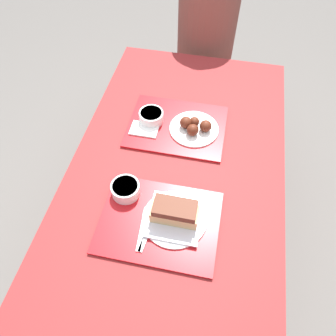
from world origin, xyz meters
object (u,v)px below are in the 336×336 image
(tray_far, at_px, (177,126))
(tray_near, at_px, (159,222))
(bowl_coleslaw_near, at_px, (125,189))
(brisket_sandwich_plate, at_px, (175,215))
(wings_plate_far, at_px, (194,127))
(person_seated_across, at_px, (207,25))
(bowl_coleslaw_far, at_px, (151,116))

(tray_far, bearing_deg, tray_near, -86.78)
(bowl_coleslaw_near, distance_m, brisket_sandwich_plate, 0.21)
(tray_near, xyz_separation_m, wings_plate_far, (0.05, 0.46, 0.03))
(bowl_coleslaw_near, xyz_separation_m, brisket_sandwich_plate, (0.20, -0.07, 0.01))
(tray_near, bearing_deg, wings_plate_far, 83.62)
(tray_far, distance_m, wings_plate_far, 0.08)
(tray_near, bearing_deg, person_seated_across, 89.95)
(tray_far, height_order, wings_plate_far, wings_plate_far)
(brisket_sandwich_plate, distance_m, bowl_coleslaw_far, 0.50)
(person_seated_across, bearing_deg, bowl_coleslaw_near, -97.36)
(tray_near, relative_size, brisket_sandwich_plate, 1.83)
(brisket_sandwich_plate, xyz_separation_m, bowl_coleslaw_far, (-0.19, 0.46, -0.01))
(bowl_coleslaw_far, relative_size, wings_plate_far, 0.50)
(tray_near, bearing_deg, brisket_sandwich_plate, 20.90)
(tray_far, height_order, brisket_sandwich_plate, brisket_sandwich_plate)
(bowl_coleslaw_near, relative_size, person_seated_across, 0.15)
(person_seated_across, bearing_deg, tray_far, -92.07)
(tray_near, xyz_separation_m, bowl_coleslaw_far, (-0.14, 0.48, 0.03))
(tray_near, relative_size, bowl_coleslaw_far, 3.96)
(tray_near, distance_m, brisket_sandwich_plate, 0.07)
(tray_near, distance_m, bowl_coleslaw_far, 0.50)
(tray_near, relative_size, bowl_coleslaw_near, 3.96)
(person_seated_across, bearing_deg, wings_plate_far, -86.30)
(tray_far, height_order, bowl_coleslaw_near, bowl_coleslaw_near)
(bowl_coleslaw_far, bearing_deg, person_seated_across, 79.30)
(bowl_coleslaw_near, bearing_deg, tray_near, -31.62)
(tray_far, xyz_separation_m, bowl_coleslaw_near, (-0.12, -0.38, 0.03))
(brisket_sandwich_plate, height_order, bowl_coleslaw_far, brisket_sandwich_plate)
(tray_far, xyz_separation_m, person_seated_across, (0.03, 0.77, 0.05))
(wings_plate_far, height_order, person_seated_across, person_seated_across)
(brisket_sandwich_plate, relative_size, wings_plate_far, 1.08)
(tray_far, xyz_separation_m, wings_plate_far, (0.08, -0.01, 0.03))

